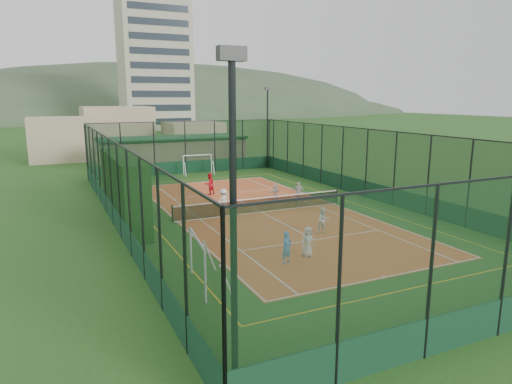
# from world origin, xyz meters

# --- Properties ---
(ground) EXTENTS (300.00, 300.00, 0.00)m
(ground) POSITION_xyz_m (0.00, 0.00, 0.00)
(ground) COLOR #284F1B
(ground) RESTS_ON ground
(court_slab) EXTENTS (11.17, 23.97, 0.01)m
(court_slab) POSITION_xyz_m (0.00, 0.00, 0.01)
(court_slab) COLOR #C4632B
(court_slab) RESTS_ON ground
(tennis_net) EXTENTS (11.67, 0.12, 1.06)m
(tennis_net) POSITION_xyz_m (0.00, 0.00, 0.53)
(tennis_net) COLOR black
(tennis_net) RESTS_ON ground
(perimeter_fence) EXTENTS (18.12, 34.12, 5.00)m
(perimeter_fence) POSITION_xyz_m (0.00, 0.00, 2.50)
(perimeter_fence) COLOR #113319
(perimeter_fence) RESTS_ON ground
(floodlight_sw) EXTENTS (0.60, 0.26, 8.25)m
(floodlight_sw) POSITION_xyz_m (-8.60, -16.60, 4.12)
(floodlight_sw) COLOR black
(floodlight_sw) RESTS_ON ground
(floodlight_ne) EXTENTS (0.60, 0.26, 8.25)m
(floodlight_ne) POSITION_xyz_m (8.60, 16.60, 4.12)
(floodlight_ne) COLOR black
(floodlight_ne) RESTS_ON ground
(clubhouse) EXTENTS (15.20, 7.20, 3.15)m
(clubhouse) POSITION_xyz_m (0.00, 22.00, 1.57)
(clubhouse) COLOR tan
(clubhouse) RESTS_ON ground
(apartment_tower) EXTENTS (15.00, 12.00, 30.00)m
(apartment_tower) POSITION_xyz_m (12.00, 82.00, 15.00)
(apartment_tower) COLOR beige
(apartment_tower) RESTS_ON ground
(distant_hills) EXTENTS (200.00, 60.00, 24.00)m
(distant_hills) POSITION_xyz_m (0.00, 150.00, 0.00)
(distant_hills) COLOR #384C33
(distant_hills) RESTS_ON ground
(hedge_left) EXTENTS (1.36, 9.09, 3.98)m
(hedge_left) POSITION_xyz_m (-8.30, 1.13, 1.99)
(hedge_left) COLOR black
(hedge_left) RESTS_ON ground
(white_bench) EXTENTS (1.61, 0.56, 0.89)m
(white_bench) POSITION_xyz_m (-7.80, 0.48, 0.44)
(white_bench) COLOR white
(white_bench) RESTS_ON ground
(futsal_goal_near) EXTENTS (3.13, 1.25, 1.97)m
(futsal_goal_near) POSITION_xyz_m (-7.29, -9.59, 0.98)
(futsal_goal_near) COLOR white
(futsal_goal_near) RESTS_ON ground
(futsal_goal_far) EXTENTS (2.89, 0.99, 1.83)m
(futsal_goal_far) POSITION_xyz_m (0.86, 15.98, 0.92)
(futsal_goal_far) COLOR white
(futsal_goal_far) RESTS_ON ground
(child_near_left) EXTENTS (0.69, 0.46, 1.41)m
(child_near_left) POSITION_xyz_m (-1.62, -8.38, 0.71)
(child_near_left) COLOR silver
(child_near_left) RESTS_ON court_slab
(child_near_mid) EXTENTS (0.61, 0.49, 1.45)m
(child_near_mid) POSITION_xyz_m (-2.92, -8.74, 0.74)
(child_near_mid) COLOR #4A89D2
(child_near_mid) RESTS_ON court_slab
(child_near_right) EXTENTS (0.77, 0.65, 1.42)m
(child_near_right) POSITION_xyz_m (1.06, -5.56, 0.72)
(child_near_right) COLOR white
(child_near_right) RESTS_ON court_slab
(child_far_left) EXTENTS (0.99, 0.61, 1.48)m
(child_far_left) POSITION_xyz_m (-2.12, 1.20, 0.75)
(child_far_left) COLOR white
(child_far_left) RESTS_ON court_slab
(child_far_right) EXTENTS (0.94, 0.78, 1.51)m
(child_far_right) POSITION_xyz_m (3.44, 1.20, 0.76)
(child_far_right) COLOR silver
(child_far_right) RESTS_ON court_slab
(child_far_back) EXTENTS (1.09, 0.63, 1.13)m
(child_far_back) POSITION_xyz_m (2.45, 2.79, 0.57)
(child_far_back) COLOR silver
(child_far_back) RESTS_ON court_slab
(coach) EXTENTS (0.97, 0.87, 1.65)m
(coach) POSITION_xyz_m (-1.23, 6.46, 0.83)
(coach) COLOR red
(coach) RESTS_ON court_slab
(tennis_balls) EXTENTS (6.71, 0.83, 0.07)m
(tennis_balls) POSITION_xyz_m (0.60, 1.31, 0.04)
(tennis_balls) COLOR #CCE033
(tennis_balls) RESTS_ON court_slab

